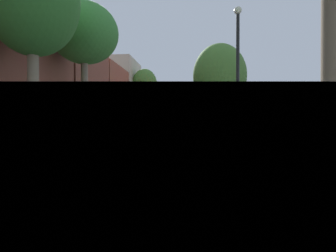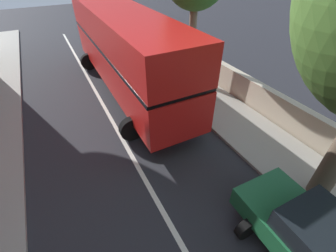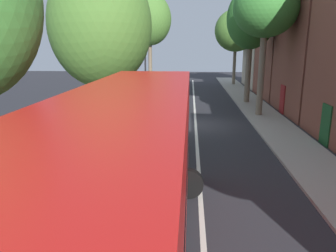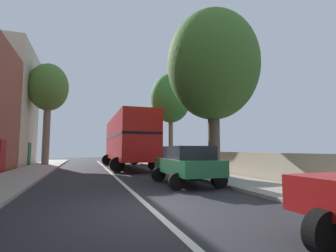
{
  "view_description": "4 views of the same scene",
  "coord_description": "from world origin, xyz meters",
  "px_view_note": "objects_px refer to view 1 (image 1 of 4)",
  "views": [
    {
      "loc": [
        2.69,
        -19.45,
        1.59
      ],
      "look_at": [
        -0.1,
        5.5,
        1.41
      ],
      "focal_mm": 29.14,
      "sensor_mm": 36.0,
      "label": 1
    },
    {
      "loc": [
        -1.63,
        3.39,
        6.18
      ],
      "look_at": [
        0.84,
        8.08,
        2.05
      ],
      "focal_mm": 24.39,
      "sensor_mm": 36.0,
      "label": 2
    },
    {
      "loc": [
        0.42,
        20.44,
        5.0
      ],
      "look_at": [
        1.23,
        8.39,
        1.97
      ],
      "focal_mm": 34.76,
      "sensor_mm": 36.0,
      "label": 3
    },
    {
      "loc": [
        -1.64,
        -5.98,
        1.49
      ],
      "look_at": [
        1.9,
        4.5,
        2.54
      ],
      "focal_mm": 26.46,
      "sensor_mm": 36.0,
      "label": 4
    }
  ],
  "objects_px": {
    "street_tree_right_1": "(220,77)",
    "lamppost_right": "(238,70)",
    "street_tree_left_6": "(33,0)",
    "parked_car_red_right_0": "(195,136)",
    "litter_bin_right": "(259,145)",
    "street_tree_left_2": "(145,86)",
    "double_decker_bus": "(190,118)",
    "street_tree_left_0": "(84,34)",
    "parked_car_blue_right_1": "(190,153)",
    "street_tree_right_5": "(220,89)",
    "parked_car_green_right_3": "(196,132)"
  },
  "relations": [
    {
      "from": "street_tree_right_1",
      "to": "lamppost_right",
      "type": "relative_size",
      "value": 1.36
    },
    {
      "from": "street_tree_right_1",
      "to": "street_tree_left_6",
      "type": "xyz_separation_m",
      "value": [
        -9.12,
        -13.26,
        1.23
      ]
    },
    {
      "from": "parked_car_red_right_0",
      "to": "street_tree_right_1",
      "type": "height_order",
      "value": "street_tree_right_1"
    },
    {
      "from": "lamppost_right",
      "to": "litter_bin_right",
      "type": "height_order",
      "value": "lamppost_right"
    },
    {
      "from": "street_tree_left_2",
      "to": "street_tree_left_6",
      "type": "xyz_separation_m",
      "value": [
        0.45,
        -27.32,
        -0.1
      ]
    },
    {
      "from": "parked_car_red_right_0",
      "to": "street_tree_right_1",
      "type": "xyz_separation_m",
      "value": [
        2.05,
        9.66,
        4.89
      ]
    },
    {
      "from": "litter_bin_right",
      "to": "street_tree_left_6",
      "type": "bearing_deg",
      "value": -175.3
    },
    {
      "from": "double_decker_bus",
      "to": "street_tree_left_0",
      "type": "relative_size",
      "value": 1.24
    },
    {
      "from": "parked_car_blue_right_1",
      "to": "street_tree_right_5",
      "type": "distance_m",
      "value": 27.54
    },
    {
      "from": "double_decker_bus",
      "to": "litter_bin_right",
      "type": "relative_size",
      "value": 10.05
    },
    {
      "from": "street_tree_left_2",
      "to": "litter_bin_right",
      "type": "height_order",
      "value": "street_tree_left_2"
    },
    {
      "from": "parked_car_red_right_0",
      "to": "double_decker_bus",
      "type": "bearing_deg",
      "value": 92.44
    },
    {
      "from": "street_tree_right_1",
      "to": "lamppost_right",
      "type": "xyz_separation_m",
      "value": [
        -0.26,
        -13.08,
        -2.01
      ]
    },
    {
      "from": "street_tree_right_5",
      "to": "lamppost_right",
      "type": "xyz_separation_m",
      "value": [
        -0.94,
        -21.68,
        -2.01
      ]
    },
    {
      "from": "double_decker_bus",
      "to": "street_tree_right_5",
      "type": "height_order",
      "value": "street_tree_right_5"
    },
    {
      "from": "parked_car_blue_right_1",
      "to": "street_tree_left_2",
      "type": "bearing_deg",
      "value": 103.04
    },
    {
      "from": "street_tree_left_0",
      "to": "street_tree_right_1",
      "type": "relative_size",
      "value": 1.07
    },
    {
      "from": "parked_car_green_right_3",
      "to": "street_tree_right_5",
      "type": "relative_size",
      "value": 0.53
    },
    {
      "from": "litter_bin_right",
      "to": "lamppost_right",
      "type": "bearing_deg",
      "value": -147.79
    },
    {
      "from": "lamppost_right",
      "to": "street_tree_left_0",
      "type": "bearing_deg",
      "value": 149.51
    },
    {
      "from": "street_tree_left_2",
      "to": "street_tree_left_6",
      "type": "height_order",
      "value": "street_tree_left_6"
    },
    {
      "from": "parked_car_green_right_3",
      "to": "litter_bin_right",
      "type": "distance_m",
      "value": 11.51
    },
    {
      "from": "double_decker_bus",
      "to": "parked_car_green_right_3",
      "type": "bearing_deg",
      "value": -85.62
    },
    {
      "from": "street_tree_right_1",
      "to": "lamppost_right",
      "type": "height_order",
      "value": "street_tree_right_1"
    },
    {
      "from": "street_tree_left_0",
      "to": "parked_car_red_right_0",
      "type": "bearing_deg",
      "value": -14.2
    },
    {
      "from": "parked_car_red_right_0",
      "to": "parked_car_green_right_3",
      "type": "bearing_deg",
      "value": 90.02
    },
    {
      "from": "street_tree_right_1",
      "to": "street_tree_left_6",
      "type": "distance_m",
      "value": 16.14
    },
    {
      "from": "parked_car_green_right_3",
      "to": "lamppost_right",
      "type": "xyz_separation_m",
      "value": [
        1.8,
        -11.79,
        2.88
      ]
    },
    {
      "from": "parked_car_red_right_0",
      "to": "parked_car_green_right_3",
      "type": "relative_size",
      "value": 0.97
    },
    {
      "from": "street_tree_right_1",
      "to": "street_tree_right_5",
      "type": "xyz_separation_m",
      "value": [
        0.69,
        8.59,
        -0.0
      ]
    },
    {
      "from": "lamppost_right",
      "to": "street_tree_left_6",
      "type": "bearing_deg",
      "value": -178.83
    },
    {
      "from": "street_tree_right_5",
      "to": "litter_bin_right",
      "type": "distance_m",
      "value": 21.66
    },
    {
      "from": "lamppost_right",
      "to": "litter_bin_right",
      "type": "bearing_deg",
      "value": 32.21
    },
    {
      "from": "parked_car_green_right_3",
      "to": "lamppost_right",
      "type": "distance_m",
      "value": 12.27
    },
    {
      "from": "double_decker_bus",
      "to": "street_tree_left_0",
      "type": "height_order",
      "value": "street_tree_left_0"
    },
    {
      "from": "parked_car_red_right_0",
      "to": "street_tree_left_6",
      "type": "distance_m",
      "value": 10.02
    },
    {
      "from": "street_tree_left_0",
      "to": "litter_bin_right",
      "type": "xyz_separation_m",
      "value": [
        9.84,
        -4.58,
        -6.63
      ]
    },
    {
      "from": "street_tree_right_5",
      "to": "street_tree_left_6",
      "type": "distance_m",
      "value": 23.99
    },
    {
      "from": "parked_car_blue_right_1",
      "to": "street_tree_left_0",
      "type": "xyz_separation_m",
      "value": [
        -7.04,
        10.5,
        6.39
      ]
    },
    {
      "from": "parked_car_blue_right_1",
      "to": "lamppost_right",
      "type": "height_order",
      "value": "lamppost_right"
    },
    {
      "from": "street_tree_right_5",
      "to": "street_tree_left_6",
      "type": "xyz_separation_m",
      "value": [
        -9.81,
        -21.86,
        1.23
      ]
    },
    {
      "from": "parked_car_blue_right_1",
      "to": "parked_car_green_right_3",
      "type": "relative_size",
      "value": 0.97
    },
    {
      "from": "parked_car_blue_right_1",
      "to": "street_tree_left_0",
      "type": "height_order",
      "value": "street_tree_left_0"
    },
    {
      "from": "double_decker_bus",
      "to": "street_tree_right_5",
      "type": "distance_m",
      "value": 4.98
    },
    {
      "from": "street_tree_left_2",
      "to": "litter_bin_right",
      "type": "bearing_deg",
      "value": -68.74
    },
    {
      "from": "parked_car_red_right_0",
      "to": "street_tree_left_0",
      "type": "height_order",
      "value": "street_tree_left_0"
    },
    {
      "from": "lamppost_right",
      "to": "parked_car_green_right_3",
      "type": "bearing_deg",
      "value": 98.68
    },
    {
      "from": "street_tree_right_1",
      "to": "street_tree_right_5",
      "type": "height_order",
      "value": "street_tree_right_1"
    },
    {
      "from": "parked_car_green_right_3",
      "to": "street_tree_right_5",
      "type": "bearing_deg",
      "value": 74.48
    },
    {
      "from": "lamppost_right",
      "to": "parked_car_blue_right_1",
      "type": "bearing_deg",
      "value": -108.79
    }
  ]
}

